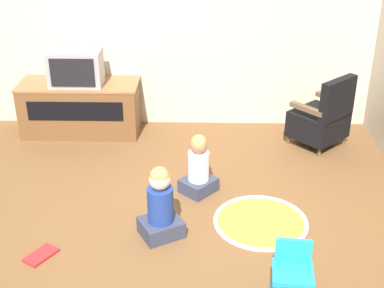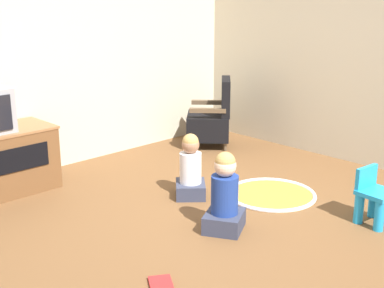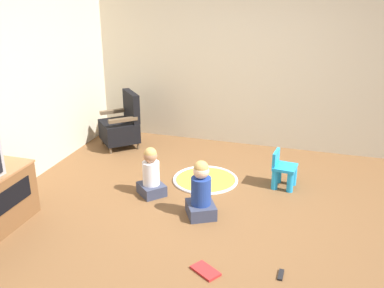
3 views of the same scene
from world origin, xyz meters
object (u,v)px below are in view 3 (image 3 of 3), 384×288
Objects in this scene: book at (205,271)px; child_watching_left at (151,175)px; remote_control at (281,275)px; child_watching_center at (201,192)px; black_armchair at (122,125)px; yellow_kid_chair at (283,172)px.

child_watching_left is at bearing -18.01° from book.
remote_control is (-1.11, -1.67, -0.25)m from child_watching_left.
black_armchair is at bearing 17.21° from child_watching_center.
yellow_kid_chair is 1.99m from book.
child_watching_left is at bearing 56.49° from remote_control.
black_armchair is 3.67m from remote_control.
yellow_kid_chair reaches higher than book.
book is 0.67m from remote_control.
black_armchair reaches higher than child_watching_left.
child_watching_left is at bearing 120.54° from yellow_kid_chair.
black_armchair is 2.40m from child_watching_center.
child_watching_left is 1.99× the size of book.
child_watching_center is (-0.98, 0.77, 0.08)m from yellow_kid_chair.
child_watching_left is 1.64m from book.
yellow_kid_chair is 1.26m from child_watching_center.
child_watching_center is at bearing -161.35° from child_watching_left.
black_armchair reaches higher than child_watching_center.
remote_control is at bearing -134.68° from book.
child_watching_left is 0.77m from child_watching_center.
remote_control is (0.15, -0.65, -0.00)m from book.
child_watching_center reaches higher than remote_control.
child_watching_center reaches higher than book.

